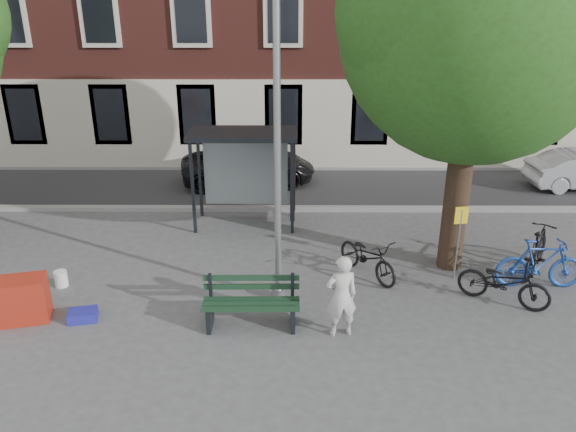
% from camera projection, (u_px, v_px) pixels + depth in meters
% --- Properties ---
extents(ground, '(90.00, 90.00, 0.00)m').
position_uv_depth(ground, '(278.00, 298.00, 11.93)').
color(ground, '#4C4C4F').
rests_on(ground, ground).
extents(road, '(40.00, 4.00, 0.01)m').
position_uv_depth(road, '(283.00, 188.00, 18.40)').
color(road, '#28282B').
rests_on(road, ground).
extents(curb_near, '(40.00, 0.25, 0.12)m').
position_uv_depth(curb_near, '(282.00, 209.00, 16.53)').
color(curb_near, gray).
rests_on(curb_near, ground).
extents(curb_far, '(40.00, 0.25, 0.12)m').
position_uv_depth(curb_far, '(284.00, 168.00, 20.23)').
color(curb_far, gray).
rests_on(curb_far, ground).
extents(lamppost, '(0.28, 0.35, 6.11)m').
position_uv_depth(lamppost, '(278.00, 173.00, 10.87)').
color(lamppost, '#9EA0A3').
rests_on(lamppost, ground).
extents(tree_right, '(5.76, 5.60, 8.20)m').
position_uv_depth(tree_right, '(481.00, 15.00, 11.05)').
color(tree_right, black).
rests_on(tree_right, ground).
extents(bus_shelter, '(2.85, 1.45, 2.62)m').
position_uv_depth(bus_shelter, '(258.00, 156.00, 15.00)').
color(bus_shelter, '#1E2328').
rests_on(bus_shelter, ground).
extents(painter, '(0.67, 0.51, 1.65)m').
position_uv_depth(painter, '(341.00, 296.00, 10.38)').
color(painter, silver).
rests_on(painter, ground).
extents(bench, '(1.87, 0.64, 0.96)m').
position_uv_depth(bench, '(251.00, 305.00, 10.82)').
color(bench, '#1E2328').
rests_on(bench, ground).
extents(bike_a, '(1.94, 1.47, 0.98)m').
position_uv_depth(bike_a, '(504.00, 282.00, 11.55)').
color(bike_a, black).
rests_on(bike_a, ground).
extents(bike_b, '(1.92, 0.59, 1.14)m').
position_uv_depth(bike_b, '(540.00, 264.00, 12.14)').
color(bike_b, '#1B4199').
rests_on(bike_b, ground).
extents(bike_c, '(1.57, 1.89, 0.97)m').
position_uv_depth(bike_c, '(368.00, 257.00, 12.65)').
color(bike_c, black).
rests_on(bike_c, ground).
extents(bike_d, '(1.50, 1.85, 1.13)m').
position_uv_depth(bike_d, '(537.00, 251.00, 12.77)').
color(bike_d, black).
rests_on(bike_d, ground).
extents(car_dark, '(4.64, 2.62, 1.22)m').
position_uv_depth(car_dark, '(248.00, 165.00, 18.65)').
color(car_dark, black).
rests_on(car_dark, ground).
extents(red_stand, '(1.02, 0.80, 0.90)m').
position_uv_depth(red_stand, '(24.00, 300.00, 10.99)').
color(red_stand, '#A12415').
rests_on(red_stand, ground).
extents(blue_crate, '(0.62, 0.50, 0.20)m').
position_uv_depth(blue_crate, '(83.00, 315.00, 11.11)').
color(blue_crate, '#22239C').
rests_on(blue_crate, ground).
extents(bucket_a, '(0.36, 0.36, 0.36)m').
position_uv_depth(bucket_a, '(34.00, 295.00, 11.68)').
color(bucket_a, silver).
rests_on(bucket_a, ground).
extents(bucket_b, '(0.31, 0.31, 0.36)m').
position_uv_depth(bucket_b, '(61.00, 279.00, 12.33)').
color(bucket_b, white).
rests_on(bucket_b, ground).
extents(bucket_c, '(0.32, 0.32, 0.36)m').
position_uv_depth(bucket_c, '(34.00, 293.00, 11.76)').
color(bucket_c, silver).
rests_on(bucket_c, ground).
extents(notice_sign, '(0.30, 0.07, 1.73)m').
position_uv_depth(notice_sign, '(460.00, 229.00, 12.28)').
color(notice_sign, '#9EA0A3').
rests_on(notice_sign, ground).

